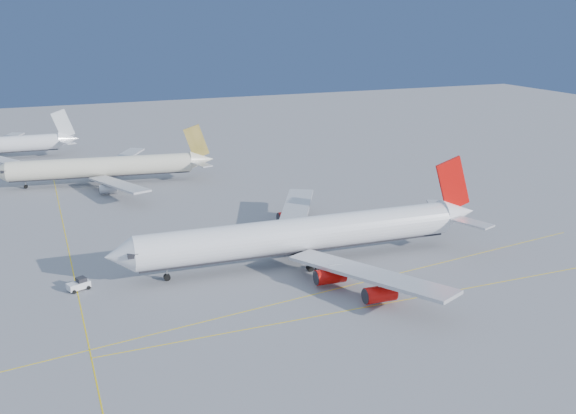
{
  "coord_description": "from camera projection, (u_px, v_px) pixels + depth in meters",
  "views": [
    {
      "loc": [
        -44.09,
        -96.09,
        45.16
      ],
      "look_at": [
        2.89,
        20.54,
        7.0
      ],
      "focal_mm": 40.0,
      "sensor_mm": 36.0,
      "label": 1
    }
  ],
  "objects": [
    {
      "name": "ground",
      "position": [
        316.0,
        277.0,
        114.17
      ],
      "size": [
        500.0,
        500.0,
        0.0
      ],
      "primitive_type": "plane",
      "color": "slate",
      "rests_on": "ground"
    },
    {
      "name": "taxiway_lines",
      "position": [
        226.0,
        276.0,
        114.53
      ],
      "size": [
        118.86,
        140.0,
        0.02
      ],
      "color": "yellow",
      "rests_on": "ground"
    },
    {
      "name": "airliner_virgin",
      "position": [
        308.0,
        234.0,
        119.85
      ],
      "size": [
        73.51,
        66.04,
        18.14
      ],
      "rotation": [
        0.0,
        0.0,
        -0.04
      ],
      "color": "white",
      "rests_on": "ground"
    },
    {
      "name": "airliner_etihad",
      "position": [
        106.0,
        167.0,
        175.5
      ],
      "size": [
        59.36,
        54.39,
        15.5
      ],
      "rotation": [
        0.0,
        0.0,
        -0.14
      ],
      "color": "beige",
      "rests_on": "ground"
    },
    {
      "name": "pushback_tug",
      "position": [
        79.0,
        284.0,
        108.85
      ],
      "size": [
        4.09,
        3.25,
        2.07
      ],
      "rotation": [
        0.0,
        0.0,
        0.37
      ],
      "color": "white",
      "rests_on": "ground"
    }
  ]
}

